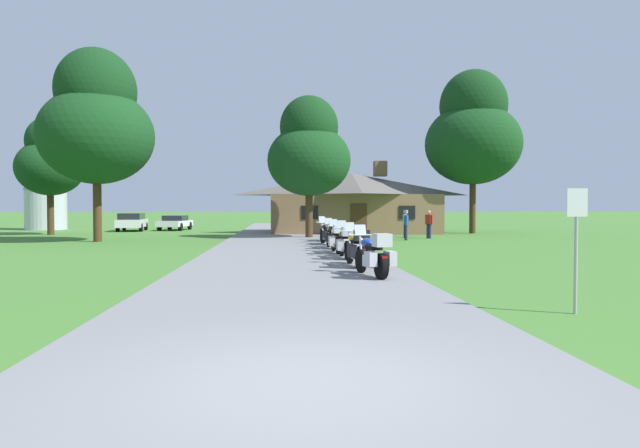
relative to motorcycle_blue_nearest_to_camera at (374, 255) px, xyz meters
The scene contains 21 objects.
ground_plane 11.92m from the motorcycle_blue_nearest_to_camera, 100.34° to the left, with size 500.00×500.00×0.00m, color #42752D.
asphalt_driveway 9.96m from the motorcycle_blue_nearest_to_camera, 102.41° to the left, with size 6.40×80.00×0.06m, color slate.
motorcycle_blue_nearest_to_camera is the anchor object (origin of this frame).
motorcycle_yellow_second_in_row 2.45m from the motorcycle_blue_nearest_to_camera, 91.99° to the left, with size 0.85×2.08×1.30m.
motorcycle_green_third_in_row 5.12m from the motorcycle_blue_nearest_to_camera, 91.22° to the left, with size 0.74×2.08×1.30m.
motorcycle_white_fourth_in_row 7.35m from the motorcycle_blue_nearest_to_camera, 91.41° to the left, with size 0.76×2.08×1.30m.
motorcycle_orange_fifth_in_row 9.89m from the motorcycle_blue_nearest_to_camera, 90.72° to the left, with size 0.80×2.08×1.30m.
motorcycle_black_sixth_in_row 12.35m from the motorcycle_blue_nearest_to_camera, 90.36° to the left, with size 0.98×2.07×1.30m.
motorcycle_silver_farthest_in_row 15.23m from the motorcycle_blue_nearest_to_camera, 90.05° to the left, with size 0.67×2.08×1.30m.
stone_lodge 26.62m from the motorcycle_blue_nearest_to_camera, 83.72° to the left, with size 12.46×7.62×5.25m.
bystander_white_shirt_near_lodge 20.01m from the motorcycle_blue_nearest_to_camera, 74.81° to the left, with size 0.28×0.54×1.69m.
bystander_blue_shirt_beside_signpost 17.29m from the motorcycle_blue_nearest_to_camera, 74.26° to the left, with size 0.24×0.55×1.69m.
bystander_red_shirt_by_tree 19.45m from the motorcycle_blue_nearest_to_camera, 70.58° to the left, with size 0.39×0.46×1.67m.
metal_signpost_roadside 5.52m from the motorcycle_blue_nearest_to_camera, 61.10° to the right, with size 0.36×0.06×2.14m.
tree_right_of_lodge 27.81m from the motorcycle_blue_nearest_to_camera, 65.21° to the left, with size 6.76×6.76×11.59m.
tree_left_far 30.58m from the motorcycle_blue_nearest_to_camera, 125.99° to the left, with size 4.39×4.39×7.91m.
tree_by_lodge_front 19.75m from the motorcycle_blue_nearest_to_camera, 91.87° to the left, with size 4.98×4.98×8.51m.
tree_left_near 21.27m from the motorcycle_blue_nearest_to_camera, 126.34° to the left, with size 6.02×6.02×10.31m.
metal_silo_distant 40.21m from the motorcycle_blue_nearest_to_camera, 122.99° to the left, with size 3.34×3.34×7.53m.
parked_white_suv_far_left 33.44m from the motorcycle_blue_nearest_to_camera, 114.68° to the left, with size 2.31×4.77×1.40m.
parked_white_sedan_far_left 33.59m from the motorcycle_blue_nearest_to_camera, 108.94° to the left, with size 2.32×4.39×1.20m.
Camera 1 is at (-0.25, -5.48, 1.81)m, focal length 30.91 mm.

